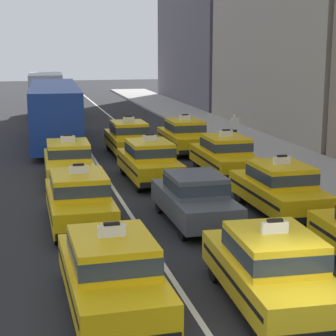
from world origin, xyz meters
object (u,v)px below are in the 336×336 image
(taxi_right_fourth, at_px, (184,135))
(box_truck_left_fifth, at_px, (46,94))
(taxi_left_third, at_px, (68,161))
(taxi_left_nearest, at_px, (112,272))
(sedan_center_second, at_px, (195,197))
(pedestrian_trailing, at_px, (234,130))
(taxi_right_second, at_px, (279,187))
(taxi_right_third, at_px, (225,155))
(bus_left_fourth, at_px, (55,111))
(taxi_center_nearest, at_px, (271,267))
(taxi_center_fourth, at_px, (129,137))
(taxi_left_second, at_px, (79,198))
(taxi_center_third, at_px, (149,160))

(taxi_right_fourth, bearing_deg, box_truck_left_fifth, 110.97)
(taxi_left_third, bearing_deg, taxi_left_nearest, -90.35)
(sedan_center_second, relative_size, pedestrian_trailing, 2.60)
(box_truck_left_fifth, distance_m, taxi_right_fourth, 17.09)
(taxi_right_second, height_order, taxi_right_third, same)
(taxi_left_nearest, relative_size, bus_left_fourth, 0.41)
(taxi_center_nearest, distance_m, taxi_right_fourth, 18.18)
(box_truck_left_fifth, xyz_separation_m, pedestrian_trailing, (8.96, -15.42, -0.80))
(sedan_center_second, height_order, taxi_right_third, taxi_right_third)
(taxi_left_third, relative_size, sedan_center_second, 1.07)
(bus_left_fourth, xyz_separation_m, taxi_right_fourth, (6.18, -4.10, -0.94))
(box_truck_left_fifth, bearing_deg, taxi_center_nearest, -84.80)
(taxi_left_nearest, distance_m, taxi_center_fourth, 17.69)
(taxi_left_third, xyz_separation_m, box_truck_left_fifth, (0.11, 21.31, 0.90))
(taxi_center_fourth, bearing_deg, taxi_left_second, -107.31)
(bus_left_fourth, height_order, taxi_right_third, bus_left_fourth)
(pedestrian_trailing, bearing_deg, taxi_right_third, -113.37)
(bus_left_fourth, bearing_deg, sedan_center_second, -78.44)
(sedan_center_second, bearing_deg, pedestrian_trailing, 65.03)
(taxi_left_nearest, relative_size, taxi_center_fourth, 1.01)
(taxi_center_nearest, bearing_deg, taxi_left_nearest, 170.14)
(bus_left_fourth, height_order, taxi_right_second, bus_left_fourth)
(taxi_left_third, xyz_separation_m, taxi_right_second, (6.29, -6.03, 0.00))
(bus_left_fourth, relative_size, box_truck_left_fifth, 1.60)
(taxi_left_nearest, relative_size, box_truck_left_fifth, 0.65)
(taxi_left_third, bearing_deg, taxi_center_fourth, 57.98)
(taxi_center_third, bearing_deg, taxi_center_fourth, 87.80)
(box_truck_left_fifth, height_order, taxi_center_third, box_truck_left_fifth)
(taxi_center_nearest, distance_m, pedestrian_trailing, 19.36)
(taxi_left_nearest, xyz_separation_m, taxi_center_nearest, (3.27, -0.57, 0.00))
(sedan_center_second, bearing_deg, taxi_center_nearest, -91.03)
(taxi_left_second, xyz_separation_m, box_truck_left_fifth, (0.26, 27.21, 0.90))
(taxi_right_third, bearing_deg, taxi_left_nearest, -118.92)
(sedan_center_second, height_order, taxi_center_third, taxi_center_third)
(taxi_left_third, bearing_deg, taxi_center_nearest, -75.71)
(taxi_center_third, xyz_separation_m, taxi_right_fourth, (3.09, 5.99, 0.00))
(taxi_right_third, bearing_deg, sedan_center_second, -116.46)
(box_truck_left_fifth, xyz_separation_m, taxi_right_fourth, (6.11, -15.93, -0.90))
(taxi_center_third, xyz_separation_m, taxi_center_fourth, (0.23, 5.99, 0.00))
(taxi_right_second, bearing_deg, taxi_right_third, 88.37)
(sedan_center_second, bearing_deg, bus_left_fourth, 101.56)
(taxi_left_third, bearing_deg, taxi_right_third, -1.46)
(taxi_right_third, bearing_deg, pedestrian_trailing, 66.63)
(bus_left_fourth, relative_size, sedan_center_second, 2.62)
(taxi_right_third, height_order, pedestrian_trailing, taxi_right_third)
(box_truck_left_fifth, relative_size, taxi_right_second, 1.54)
(taxi_center_fourth, relative_size, taxi_right_third, 1.00)
(taxi_center_fourth, distance_m, pedestrian_trailing, 5.73)
(taxi_left_nearest, distance_m, taxi_right_third, 13.50)
(taxi_right_fourth, bearing_deg, taxi_center_fourth, -179.98)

